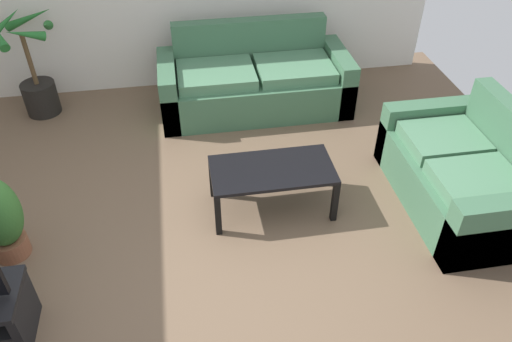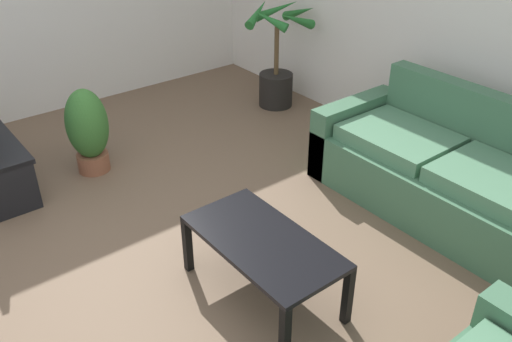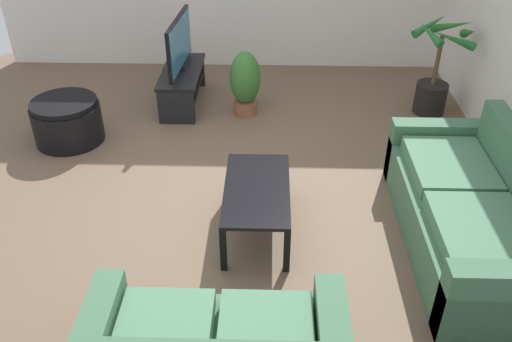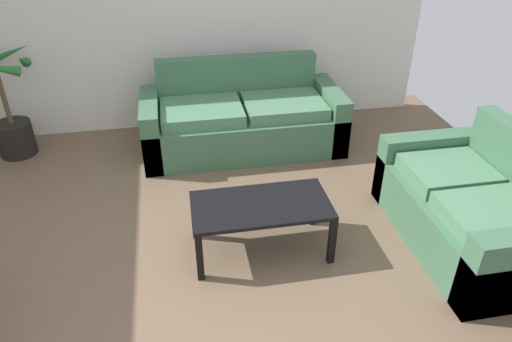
{
  "view_description": "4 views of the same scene",
  "coord_description": "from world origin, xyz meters",
  "px_view_note": "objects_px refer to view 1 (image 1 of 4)",
  "views": [
    {
      "loc": [
        -0.03,
        -2.61,
        3.01
      ],
      "look_at": [
        0.46,
        0.33,
        0.62
      ],
      "focal_mm": 34.88,
      "sensor_mm": 36.0,
      "label": 1
    },
    {
      "loc": [
        2.66,
        -1.07,
        2.46
      ],
      "look_at": [
        0.29,
        0.79,
        0.67
      ],
      "focal_mm": 38.17,
      "sensor_mm": 36.0,
      "label": 2
    },
    {
      "loc": [
        4.22,
        0.67,
        2.98
      ],
      "look_at": [
        0.44,
        0.56,
        0.46
      ],
      "focal_mm": 37.83,
      "sensor_mm": 36.0,
      "label": 3
    },
    {
      "loc": [
        0.07,
        -2.26,
        2.49
      ],
      "look_at": [
        0.63,
        0.7,
        0.64
      ],
      "focal_mm": 33.31,
      "sensor_mm": 36.0,
      "label": 4
    }
  ],
  "objects_px": {
    "couch_main": "(254,83)",
    "coffee_table": "(272,174)",
    "potted_palm": "(35,76)",
    "couch_loveseat": "(463,175)"
  },
  "relations": [
    {
      "from": "couch_main",
      "to": "potted_palm",
      "type": "distance_m",
      "value": 2.39
    },
    {
      "from": "couch_loveseat",
      "to": "coffee_table",
      "type": "bearing_deg",
      "value": 173.01
    },
    {
      "from": "couch_main",
      "to": "coffee_table",
      "type": "distance_m",
      "value": 1.72
    },
    {
      "from": "couch_loveseat",
      "to": "coffee_table",
      "type": "height_order",
      "value": "couch_loveseat"
    },
    {
      "from": "couch_main",
      "to": "coffee_table",
      "type": "relative_size",
      "value": 2.01
    },
    {
      "from": "couch_main",
      "to": "couch_loveseat",
      "type": "bearing_deg",
      "value": -51.82
    },
    {
      "from": "couch_loveseat",
      "to": "potted_palm",
      "type": "distance_m",
      "value": 4.46
    },
    {
      "from": "couch_main",
      "to": "potted_palm",
      "type": "height_order",
      "value": "potted_palm"
    },
    {
      "from": "coffee_table",
      "to": "potted_palm",
      "type": "distance_m",
      "value": 3.0
    },
    {
      "from": "couch_main",
      "to": "potted_palm",
      "type": "bearing_deg",
      "value": 173.17
    }
  ]
}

